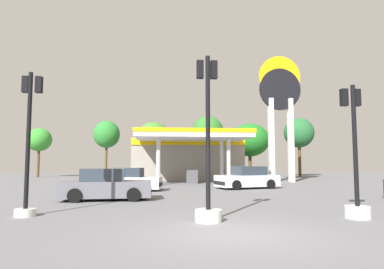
{
  "coord_description": "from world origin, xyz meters",
  "views": [
    {
      "loc": [
        -1.83,
        -8.34,
        1.8
      ],
      "look_at": [
        0.74,
        18.71,
        4.02
      ],
      "focal_mm": 31.06,
      "sensor_mm": 36.0,
      "label": 1
    }
  ],
  "objects_px": {
    "tree_5": "(299,133)",
    "traffic_signal_0": "(28,156)",
    "traffic_signal_2": "(208,170)",
    "car_0": "(247,178)",
    "station_pole_sign": "(280,102)",
    "car_3": "(106,186)",
    "tree_0": "(39,140)",
    "tree_3": "(208,132)",
    "tree_4": "(250,140)",
    "tree_2": "(154,137)",
    "tree_1": "(107,135)",
    "car_1": "(129,180)",
    "traffic_signal_1": "(356,177)"
  },
  "relations": [
    {
      "from": "traffic_signal_1",
      "to": "tree_3",
      "type": "bearing_deg",
      "value": 91.72
    },
    {
      "from": "tree_3",
      "to": "tree_5",
      "type": "height_order",
      "value": "tree_5"
    },
    {
      "from": "tree_3",
      "to": "tree_4",
      "type": "height_order",
      "value": "tree_3"
    },
    {
      "from": "tree_2",
      "to": "tree_3",
      "type": "bearing_deg",
      "value": -5.25
    },
    {
      "from": "car_3",
      "to": "tree_3",
      "type": "distance_m",
      "value": 23.79
    },
    {
      "from": "station_pole_sign",
      "to": "tree_3",
      "type": "bearing_deg",
      "value": 119.44
    },
    {
      "from": "car_0",
      "to": "traffic_signal_0",
      "type": "relative_size",
      "value": 0.92
    },
    {
      "from": "traffic_signal_0",
      "to": "tree_5",
      "type": "xyz_separation_m",
      "value": [
        21.24,
        27.3,
        3.28
      ]
    },
    {
      "from": "traffic_signal_1",
      "to": "tree_2",
      "type": "relative_size",
      "value": 0.67
    },
    {
      "from": "traffic_signal_2",
      "to": "tree_5",
      "type": "bearing_deg",
      "value": 61.95
    },
    {
      "from": "traffic_signal_2",
      "to": "tree_3",
      "type": "xyz_separation_m",
      "value": [
        4.0,
        27.95,
        3.69
      ]
    },
    {
      "from": "traffic_signal_1",
      "to": "traffic_signal_0",
      "type": "bearing_deg",
      "value": 172.53
    },
    {
      "from": "tree_1",
      "to": "tree_4",
      "type": "distance_m",
      "value": 16.88
    },
    {
      "from": "station_pole_sign",
      "to": "traffic_signal_2",
      "type": "height_order",
      "value": "station_pole_sign"
    },
    {
      "from": "car_1",
      "to": "tree_4",
      "type": "xyz_separation_m",
      "value": [
        12.4,
        17.02,
        3.68
      ]
    },
    {
      "from": "traffic_signal_2",
      "to": "tree_2",
      "type": "relative_size",
      "value": 0.8
    },
    {
      "from": "car_1",
      "to": "traffic_signal_0",
      "type": "height_order",
      "value": "traffic_signal_0"
    },
    {
      "from": "tree_5",
      "to": "traffic_signal_0",
      "type": "bearing_deg",
      "value": -127.89
    },
    {
      "from": "tree_3",
      "to": "tree_4",
      "type": "xyz_separation_m",
      "value": [
        5.0,
        0.09,
        -0.9
      ]
    },
    {
      "from": "tree_0",
      "to": "tree_1",
      "type": "height_order",
      "value": "tree_1"
    },
    {
      "from": "tree_4",
      "to": "car_0",
      "type": "bearing_deg",
      "value": -106.01
    },
    {
      "from": "car_1",
      "to": "tree_5",
      "type": "relative_size",
      "value": 0.58
    },
    {
      "from": "car_0",
      "to": "tree_4",
      "type": "xyz_separation_m",
      "value": [
        4.61,
        16.05,
        3.65
      ]
    },
    {
      "from": "traffic_signal_1",
      "to": "tree_4",
      "type": "xyz_separation_m",
      "value": [
        4.17,
        27.89,
        3.03
      ]
    },
    {
      "from": "traffic_signal_2",
      "to": "tree_3",
      "type": "relative_size",
      "value": 0.72
    },
    {
      "from": "car_1",
      "to": "tree_1",
      "type": "height_order",
      "value": "tree_1"
    },
    {
      "from": "car_0",
      "to": "tree_5",
      "type": "bearing_deg",
      "value": 56.94
    },
    {
      "from": "tree_0",
      "to": "tree_4",
      "type": "bearing_deg",
      "value": -5.44
    },
    {
      "from": "traffic_signal_0",
      "to": "tree_0",
      "type": "relative_size",
      "value": 0.84
    },
    {
      "from": "car_0",
      "to": "traffic_signal_0",
      "type": "xyz_separation_m",
      "value": [
        -10.27,
        -10.43,
        1.33
      ]
    },
    {
      "from": "station_pole_sign",
      "to": "tree_3",
      "type": "xyz_separation_m",
      "value": [
        -5.27,
        9.34,
        -1.92
      ]
    },
    {
      "from": "traffic_signal_1",
      "to": "tree_2",
      "type": "height_order",
      "value": "tree_2"
    },
    {
      "from": "car_3",
      "to": "tree_0",
      "type": "relative_size",
      "value": 0.74
    },
    {
      "from": "traffic_signal_1",
      "to": "traffic_signal_2",
      "type": "xyz_separation_m",
      "value": [
        -4.83,
        -0.16,
        0.24
      ]
    },
    {
      "from": "traffic_signal_1",
      "to": "tree_0",
      "type": "xyz_separation_m",
      "value": [
        -20.53,
        30.24,
        3.05
      ]
    },
    {
      "from": "traffic_signal_0",
      "to": "tree_0",
      "type": "xyz_separation_m",
      "value": [
        -9.82,
        28.84,
        2.34
      ]
    },
    {
      "from": "car_1",
      "to": "tree_1",
      "type": "distance_m",
      "value": 19.6
    },
    {
      "from": "traffic_signal_1",
      "to": "tree_1",
      "type": "distance_m",
      "value": 32.28
    },
    {
      "from": "car_3",
      "to": "traffic_signal_0",
      "type": "relative_size",
      "value": 0.88
    },
    {
      "from": "tree_2",
      "to": "tree_4",
      "type": "height_order",
      "value": "tree_2"
    },
    {
      "from": "traffic_signal_2",
      "to": "tree_4",
      "type": "distance_m",
      "value": 29.59
    },
    {
      "from": "traffic_signal_0",
      "to": "traffic_signal_2",
      "type": "distance_m",
      "value": 6.09
    },
    {
      "from": "tree_4",
      "to": "car_3",
      "type": "bearing_deg",
      "value": -120.54
    },
    {
      "from": "tree_4",
      "to": "traffic_signal_2",
      "type": "bearing_deg",
      "value": -107.79
    },
    {
      "from": "car_1",
      "to": "tree_4",
      "type": "relative_size",
      "value": 0.66
    },
    {
      "from": "station_pole_sign",
      "to": "traffic_signal_0",
      "type": "bearing_deg",
      "value": -131.6
    },
    {
      "from": "station_pole_sign",
      "to": "car_3",
      "type": "xyz_separation_m",
      "value": [
        -13.27,
        -12.59,
        -6.48
      ]
    },
    {
      "from": "car_1",
      "to": "tree_3",
      "type": "xyz_separation_m",
      "value": [
        7.4,
        16.92,
        4.59
      ]
    },
    {
      "from": "station_pole_sign",
      "to": "tree_4",
      "type": "relative_size",
      "value": 1.81
    },
    {
      "from": "car_1",
      "to": "tree_4",
      "type": "bearing_deg",
      "value": 53.91
    }
  ]
}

